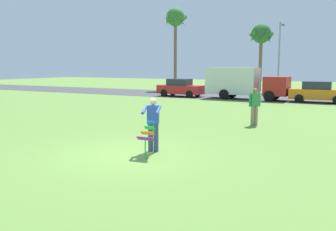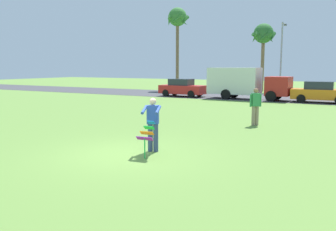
{
  "view_description": "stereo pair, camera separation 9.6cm",
  "coord_description": "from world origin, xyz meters",
  "px_view_note": "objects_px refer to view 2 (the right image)",
  "views": [
    {
      "loc": [
        6.26,
        -8.94,
        2.72
      ],
      "look_at": [
        0.5,
        1.7,
        1.05
      ],
      "focal_mm": 38.05,
      "sensor_mm": 36.0,
      "label": 1
    },
    {
      "loc": [
        6.34,
        -8.9,
        2.72
      ],
      "look_at": [
        0.5,
        1.7,
        1.05
      ],
      "focal_mm": 38.05,
      "sensor_mm": 36.0,
      "label": 2
    }
  ],
  "objects_px": {
    "person_walker_near": "(255,105)",
    "person_kite_flyer": "(153,122)",
    "parked_truck_red_cab": "(244,82)",
    "kite_held": "(147,134)",
    "palm_tree_right_near": "(263,36)",
    "parked_car_red": "(182,88)",
    "streetlight_pole": "(282,53)",
    "parked_car_orange": "(320,92)",
    "palm_tree_left_near": "(177,21)"
  },
  "relations": [
    {
      "from": "parked_car_orange",
      "to": "streetlight_pole",
      "type": "relative_size",
      "value": 0.61
    },
    {
      "from": "parked_car_red",
      "to": "palm_tree_left_near",
      "type": "distance_m",
      "value": 11.9
    },
    {
      "from": "parked_truck_red_cab",
      "to": "person_walker_near",
      "type": "distance_m",
      "value": 13.52
    },
    {
      "from": "palm_tree_right_near",
      "to": "person_kite_flyer",
      "type": "bearing_deg",
      "value": -82.32
    },
    {
      "from": "parked_car_red",
      "to": "person_walker_near",
      "type": "height_order",
      "value": "person_walker_near"
    },
    {
      "from": "person_kite_flyer",
      "to": "palm_tree_left_near",
      "type": "xyz_separation_m",
      "value": [
        -13.45,
        27.7,
        6.96
      ]
    },
    {
      "from": "kite_held",
      "to": "streetlight_pole",
      "type": "xyz_separation_m",
      "value": [
        -1.72,
        27.66,
        3.28
      ]
    },
    {
      "from": "parked_car_red",
      "to": "parked_truck_red_cab",
      "type": "bearing_deg",
      "value": -0.02
    },
    {
      "from": "parked_car_red",
      "to": "palm_tree_right_near",
      "type": "distance_m",
      "value": 12.26
    },
    {
      "from": "kite_held",
      "to": "parked_car_orange",
      "type": "xyz_separation_m",
      "value": [
        2.75,
        20.18,
        0.06
      ]
    },
    {
      "from": "person_kite_flyer",
      "to": "kite_held",
      "type": "xyz_separation_m",
      "value": [
        0.23,
        -0.72,
        -0.23
      ]
    },
    {
      "from": "person_kite_flyer",
      "to": "kite_held",
      "type": "relative_size",
      "value": 1.6
    },
    {
      "from": "kite_held",
      "to": "parked_car_orange",
      "type": "relative_size",
      "value": 0.25
    },
    {
      "from": "person_walker_near",
      "to": "person_kite_flyer",
      "type": "bearing_deg",
      "value": -102.52
    },
    {
      "from": "streetlight_pole",
      "to": "person_walker_near",
      "type": "relative_size",
      "value": 4.05
    },
    {
      "from": "palm_tree_left_near",
      "to": "streetlight_pole",
      "type": "bearing_deg",
      "value": -3.64
    },
    {
      "from": "parked_car_orange",
      "to": "streetlight_pole",
      "type": "xyz_separation_m",
      "value": [
        -4.47,
        7.48,
        3.22
      ]
    },
    {
      "from": "palm_tree_left_near",
      "to": "palm_tree_right_near",
      "type": "relative_size",
      "value": 1.29
    },
    {
      "from": "palm_tree_left_near",
      "to": "parked_car_orange",
      "type": "bearing_deg",
      "value": -26.64
    },
    {
      "from": "parked_car_orange",
      "to": "palm_tree_right_near",
      "type": "distance_m",
      "value": 13.3
    },
    {
      "from": "parked_truck_red_cab",
      "to": "kite_held",
      "type": "bearing_deg",
      "value": -81.02
    },
    {
      "from": "kite_held",
      "to": "person_kite_flyer",
      "type": "bearing_deg",
      "value": 107.83
    },
    {
      "from": "kite_held",
      "to": "parked_car_orange",
      "type": "height_order",
      "value": "parked_car_orange"
    },
    {
      "from": "person_walker_near",
      "to": "kite_held",
      "type": "bearing_deg",
      "value": -99.62
    },
    {
      "from": "palm_tree_right_near",
      "to": "palm_tree_left_near",
      "type": "bearing_deg",
      "value": -169.09
    },
    {
      "from": "kite_held",
      "to": "streetlight_pole",
      "type": "height_order",
      "value": "streetlight_pole"
    },
    {
      "from": "person_kite_flyer",
      "to": "parked_car_red",
      "type": "xyz_separation_m",
      "value": [
        -8.67,
        19.46,
        -0.18
      ]
    },
    {
      "from": "person_kite_flyer",
      "to": "parked_truck_red_cab",
      "type": "distance_m",
      "value": 19.69
    },
    {
      "from": "person_kite_flyer",
      "to": "palm_tree_right_near",
      "type": "xyz_separation_m",
      "value": [
        -3.98,
        29.53,
        5.01
      ]
    },
    {
      "from": "parked_truck_red_cab",
      "to": "palm_tree_left_near",
      "type": "height_order",
      "value": "palm_tree_left_near"
    },
    {
      "from": "parked_car_red",
      "to": "parked_car_orange",
      "type": "height_order",
      "value": "same"
    },
    {
      "from": "person_kite_flyer",
      "to": "parked_truck_red_cab",
      "type": "height_order",
      "value": "parked_truck_red_cab"
    },
    {
      "from": "parked_truck_red_cab",
      "to": "parked_car_orange",
      "type": "height_order",
      "value": "parked_truck_red_cab"
    },
    {
      "from": "kite_held",
      "to": "person_walker_near",
      "type": "xyz_separation_m",
      "value": [
        1.26,
        7.42,
        0.22
      ]
    },
    {
      "from": "person_kite_flyer",
      "to": "palm_tree_right_near",
      "type": "relative_size",
      "value": 0.24
    },
    {
      "from": "person_kite_flyer",
      "to": "kite_held",
      "type": "height_order",
      "value": "person_kite_flyer"
    },
    {
      "from": "person_kite_flyer",
      "to": "parked_truck_red_cab",
      "type": "xyz_separation_m",
      "value": [
        -2.96,
        19.46,
        0.46
      ]
    },
    {
      "from": "parked_car_red",
      "to": "person_walker_near",
      "type": "bearing_deg",
      "value": -51.46
    },
    {
      "from": "parked_car_orange",
      "to": "palm_tree_left_near",
      "type": "relative_size",
      "value": 0.45
    },
    {
      "from": "streetlight_pole",
      "to": "person_kite_flyer",
      "type": "bearing_deg",
      "value": -86.83
    },
    {
      "from": "parked_car_red",
      "to": "parked_truck_red_cab",
      "type": "xyz_separation_m",
      "value": [
        5.72,
        -0.0,
        0.64
      ]
    },
    {
      "from": "palm_tree_left_near",
      "to": "streetlight_pole",
      "type": "xyz_separation_m",
      "value": [
        11.96,
        -0.76,
        -3.92
      ]
    },
    {
      "from": "palm_tree_right_near",
      "to": "parked_car_red",
      "type": "bearing_deg",
      "value": -114.98
    },
    {
      "from": "parked_truck_red_cab",
      "to": "palm_tree_right_near",
      "type": "xyz_separation_m",
      "value": [
        -1.03,
        10.07,
        4.55
      ]
    },
    {
      "from": "person_kite_flyer",
      "to": "parked_truck_red_cab",
      "type": "bearing_deg",
      "value": 98.64
    },
    {
      "from": "streetlight_pole",
      "to": "person_walker_near",
      "type": "xyz_separation_m",
      "value": [
        2.98,
        -20.24,
        -3.06
      ]
    },
    {
      "from": "parked_car_orange",
      "to": "palm_tree_left_near",
      "type": "xyz_separation_m",
      "value": [
        -16.43,
        8.24,
        7.14
      ]
    },
    {
      "from": "parked_car_orange",
      "to": "person_walker_near",
      "type": "bearing_deg",
      "value": -96.69
    },
    {
      "from": "streetlight_pole",
      "to": "palm_tree_left_near",
      "type": "bearing_deg",
      "value": 176.36
    },
    {
      "from": "person_kite_flyer",
      "to": "kite_held",
      "type": "distance_m",
      "value": 0.79
    }
  ]
}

